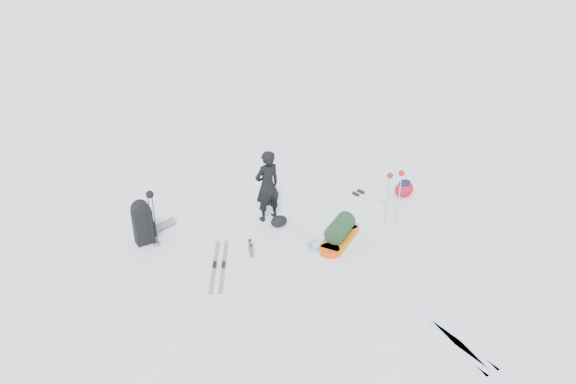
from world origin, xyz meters
name	(u,v)px	position (x,y,z in m)	size (l,w,h in m)	color
ground	(298,232)	(0.00, 0.00, 0.00)	(200.00, 200.00, 0.00)	white
snow_hill_backdrop	(328,241)	(62.69, 84.02, -69.02)	(359.50, 192.00, 162.45)	white
ski_tracks	(300,207)	(0.61, 0.88, 0.00)	(3.38, 17.97, 0.01)	silver
skier	(267,186)	(-0.27, 0.84, 0.83)	(0.60, 0.40, 1.65)	black
pulk_sled	(340,233)	(0.54, -0.75, 0.21)	(1.42, 1.08, 0.54)	#BF640B
expedition_rucksack	(145,222)	(-2.86, 1.39, 0.44)	(0.99, 0.60, 0.96)	black
ski_poles_black	(151,201)	(-2.78, 1.10, 1.05)	(0.18, 0.16, 1.29)	black
ski_poles_silver	(395,180)	(1.92, -0.78, 1.08)	(0.41, 0.18, 1.29)	#A9ACB0
touring_skis_grey	(219,265)	(-1.98, -0.22, 0.01)	(1.10, 1.65, 0.06)	#94959C
touring_skis_white	(358,194)	(2.15, 0.68, 0.02)	(0.62, 1.90, 0.07)	white
rope_coil	(318,245)	(0.06, -0.65, 0.03)	(0.44, 0.44, 0.05)	#58AAD7
small_daypack	(404,188)	(3.04, 0.06, 0.20)	(0.59, 0.52, 0.42)	maroon
thermos_pair	(251,248)	(-1.25, -0.18, 0.14)	(0.17, 0.30, 0.29)	#5A5C62
stuff_sack	(279,221)	(-0.22, 0.45, 0.12)	(0.42, 0.34, 0.24)	black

